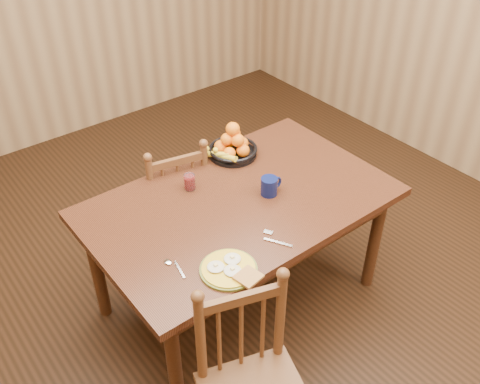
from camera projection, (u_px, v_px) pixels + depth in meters
room at (240, 97)px, 2.47m from camera, size 4.52×5.02×2.72m
dining_table at (240, 212)px, 2.88m from camera, size 1.60×1.00×0.75m
chair_far at (174, 202)px, 3.33m from camera, size 0.47×0.46×0.89m
breakfast_plate at (230, 269)px, 2.40m from camera, size 0.26×0.29×0.04m
fork at (275, 239)px, 2.57m from camera, size 0.08×0.18×0.00m
spoon at (172, 264)px, 2.43m from camera, size 0.05×0.16×0.01m
coffee_mug at (270, 186)px, 2.84m from camera, size 0.13×0.09×0.10m
juice_glass at (190, 182)px, 2.88m from camera, size 0.06×0.06×0.09m
fruit_bowl at (232, 146)px, 3.13m from camera, size 0.32×0.29×0.22m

